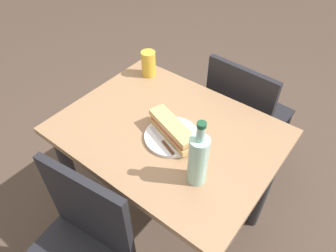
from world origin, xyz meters
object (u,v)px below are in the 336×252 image
(plate_near, at_px, (172,136))
(dining_table, at_px, (168,152))
(chair_near, at_px, (243,116))
(beer_glass, at_px, (149,64))
(water_bottle, at_px, (198,159))
(knife_near, at_px, (163,141))
(baguette_sandwich_near, at_px, (172,129))

(plate_near, bearing_deg, dining_table, -33.15)
(chair_near, height_order, beer_glass, beer_glass)
(water_bottle, distance_m, beer_glass, 0.70)
(dining_table, relative_size, knife_near, 5.36)
(baguette_sandwich_near, relative_size, beer_glass, 1.93)
(knife_near, bearing_deg, baguette_sandwich_near, -96.01)
(dining_table, relative_size, beer_glass, 6.98)
(knife_near, relative_size, water_bottle, 0.61)
(dining_table, distance_m, baguette_sandwich_near, 0.20)
(beer_glass, bearing_deg, plate_near, 142.12)
(dining_table, height_order, baguette_sandwich_near, baguette_sandwich_near)
(baguette_sandwich_near, bearing_deg, chair_near, -96.79)
(chair_near, height_order, water_bottle, water_bottle)
(chair_near, bearing_deg, plate_near, 83.21)
(baguette_sandwich_near, xyz_separation_m, water_bottle, (-0.20, 0.11, 0.06))
(dining_table, height_order, chair_near, chair_near)
(baguette_sandwich_near, distance_m, beer_glass, 0.48)
(dining_table, xyz_separation_m, chair_near, (-0.11, -0.55, -0.11))
(baguette_sandwich_near, relative_size, knife_near, 1.48)
(dining_table, xyz_separation_m, water_bottle, (-0.24, 0.14, 0.26))
(chair_near, height_order, knife_near, chair_near)
(dining_table, distance_m, plate_near, 0.16)
(plate_near, distance_m, knife_near, 0.05)
(dining_table, height_order, plate_near, plate_near)
(dining_table, bearing_deg, chair_near, -101.56)
(knife_near, xyz_separation_m, water_bottle, (-0.20, 0.06, 0.09))
(plate_near, bearing_deg, beer_glass, -37.88)
(plate_near, height_order, knife_near, knife_near)
(knife_near, relative_size, beer_glass, 1.30)
(dining_table, height_order, knife_near, knife_near)
(chair_near, height_order, plate_near, chair_near)
(baguette_sandwich_near, bearing_deg, plate_near, -26.57)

